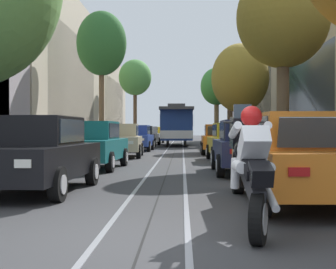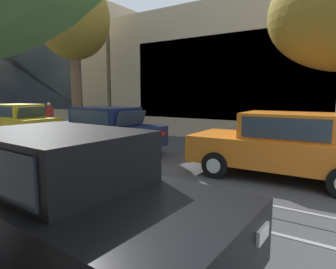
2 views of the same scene
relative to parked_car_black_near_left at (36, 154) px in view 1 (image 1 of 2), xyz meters
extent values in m
plane|color=#38383A|center=(2.59, 19.65, -0.80)|extent=(160.00, 160.00, 0.00)
cube|color=gray|center=(2.06, 23.61, -0.79)|extent=(0.08, 67.63, 0.01)
cube|color=gray|center=(3.12, 23.61, -0.79)|extent=(0.08, 67.63, 0.01)
cube|color=black|center=(2.59, 23.61, -0.80)|extent=(0.03, 67.63, 0.01)
cube|color=#BCAD93|center=(-6.84, 23.61, 4.58)|extent=(4.78, 19.58, 10.76)
cube|color=#2D3842|center=(-4.47, 23.61, 4.04)|extent=(0.04, 13.91, 6.46)
cube|color=#BCAD93|center=(-6.67, 43.49, 3.73)|extent=(4.43, 19.58, 9.06)
cube|color=#2D3842|center=(-4.47, 43.49, 3.28)|extent=(0.04, 13.91, 5.44)
cube|color=#2D3842|center=(9.64, 16.16, 2.40)|extent=(0.04, 10.43, 4.27)
cube|color=tan|center=(11.91, 31.07, 3.60)|extent=(4.57, 14.61, 8.80)
cube|color=#2D3842|center=(9.64, 31.07, 3.16)|extent=(0.04, 10.43, 5.28)
cube|color=gray|center=(11.78, 45.97, 4.49)|extent=(4.31, 14.61, 10.57)
cube|color=#2D3842|center=(9.64, 45.97, 3.96)|extent=(0.04, 10.43, 6.34)
cube|color=black|center=(0.00, -0.04, -0.15)|extent=(1.98, 4.37, 0.66)
cube|color=black|center=(0.00, 0.11, 0.48)|extent=(1.56, 2.13, 0.60)
cube|color=#2D3842|center=(-0.03, -0.73, 0.46)|extent=(1.34, 0.28, 0.47)
cube|color=#2D3842|center=(0.06, 1.29, 0.46)|extent=(1.30, 0.25, 0.45)
cube|color=#2D3842|center=(0.75, 0.08, 0.48)|extent=(0.11, 1.81, 0.47)
cube|color=#2D3842|center=(-0.74, 0.14, 0.48)|extent=(0.11, 1.81, 0.47)
cube|color=white|center=(0.46, -2.22, -0.05)|extent=(0.28, 0.05, 0.14)
cube|color=#B21414|center=(0.65, 2.09, -0.05)|extent=(0.28, 0.05, 0.12)
cube|color=#B21414|center=(-0.47, 2.14, -0.05)|extent=(0.28, 0.05, 0.12)
cylinder|color=black|center=(0.82, -1.41, -0.48)|extent=(0.23, 0.65, 0.64)
cylinder|color=silver|center=(0.93, -1.41, -0.48)|extent=(0.04, 0.35, 0.35)
cylinder|color=black|center=(0.93, 1.25, -0.48)|extent=(0.23, 0.65, 0.64)
cylinder|color=silver|center=(1.04, 1.25, -0.48)|extent=(0.04, 0.35, 0.35)
cylinder|color=black|center=(-0.82, 1.33, -0.48)|extent=(0.23, 0.65, 0.64)
cylinder|color=silver|center=(-0.93, 1.33, -0.48)|extent=(0.04, 0.35, 0.35)
cube|color=#196B70|center=(0.03, 5.97, -0.15)|extent=(1.97, 4.37, 0.66)
cube|color=#196B70|center=(0.03, 6.12, 0.48)|extent=(1.56, 2.12, 0.60)
cube|color=#2D3842|center=(0.00, 5.28, 0.46)|extent=(1.34, 0.27, 0.47)
cube|color=#2D3842|center=(0.08, 7.30, 0.46)|extent=(1.30, 0.25, 0.45)
cube|color=#2D3842|center=(0.78, 6.09, 0.48)|extent=(0.10, 1.81, 0.47)
cube|color=#2D3842|center=(-0.72, 6.15, 0.48)|extent=(0.10, 1.81, 0.47)
cube|color=white|center=(0.50, 3.79, -0.05)|extent=(0.28, 0.05, 0.14)
cube|color=#B21414|center=(0.67, 8.10, -0.05)|extent=(0.28, 0.05, 0.12)
cube|color=white|center=(-0.62, 3.83, -0.05)|extent=(0.28, 0.05, 0.14)
cube|color=#B21414|center=(-0.45, 8.15, -0.05)|extent=(0.28, 0.05, 0.12)
cylinder|color=black|center=(0.85, 4.60, -0.48)|extent=(0.23, 0.65, 0.64)
cylinder|color=silver|center=(0.96, 4.60, -0.48)|extent=(0.03, 0.35, 0.35)
cylinder|color=black|center=(-0.91, 4.67, -0.48)|extent=(0.23, 0.65, 0.64)
cylinder|color=silver|center=(-1.02, 4.67, -0.48)|extent=(0.03, 0.35, 0.35)
cylinder|color=black|center=(0.96, 7.26, -0.48)|extent=(0.23, 0.65, 0.64)
cylinder|color=silver|center=(1.07, 7.26, -0.48)|extent=(0.03, 0.35, 0.35)
cylinder|color=black|center=(-0.80, 7.33, -0.48)|extent=(0.23, 0.65, 0.64)
cylinder|color=silver|center=(-0.91, 7.34, -0.48)|extent=(0.03, 0.35, 0.35)
cube|color=#C1B28E|center=(0.15, 12.93, -0.15)|extent=(1.98, 4.37, 0.66)
cube|color=#C1B28E|center=(0.14, 13.08, 0.48)|extent=(1.56, 2.12, 0.60)
cube|color=#2D3842|center=(0.18, 12.24, 0.46)|extent=(1.34, 0.28, 0.47)
cube|color=#2D3842|center=(0.09, 14.26, 0.46)|extent=(1.30, 0.25, 0.45)
cube|color=#2D3842|center=(0.89, 13.11, 0.48)|extent=(0.11, 1.81, 0.47)
cube|color=#2D3842|center=(-0.61, 13.04, 0.48)|extent=(0.11, 1.81, 0.47)
cube|color=white|center=(0.80, 10.79, -0.05)|extent=(0.28, 0.05, 0.14)
cube|color=#B21414|center=(0.61, 15.11, -0.05)|extent=(0.28, 0.05, 0.12)
cube|color=white|center=(-0.32, 10.74, -0.05)|extent=(0.28, 0.05, 0.14)
cube|color=#B21414|center=(-0.50, 15.06, -0.05)|extent=(0.28, 0.05, 0.12)
cylinder|color=black|center=(1.08, 11.63, -0.48)|extent=(0.23, 0.65, 0.64)
cylinder|color=silver|center=(1.19, 11.64, -0.48)|extent=(0.03, 0.35, 0.35)
cylinder|color=black|center=(-0.67, 11.56, -0.48)|extent=(0.23, 0.65, 0.64)
cylinder|color=silver|center=(-0.78, 11.55, -0.48)|extent=(0.03, 0.35, 0.35)
cylinder|color=black|center=(0.97, 14.30, -0.48)|extent=(0.23, 0.65, 0.64)
cylinder|color=silver|center=(1.08, 14.30, -0.48)|extent=(0.03, 0.35, 0.35)
cylinder|color=black|center=(-0.79, 14.22, -0.48)|extent=(0.23, 0.65, 0.64)
cylinder|color=silver|center=(-0.90, 14.22, -0.48)|extent=(0.03, 0.35, 0.35)
cube|color=#233D93|center=(0.23, 19.65, -0.15)|extent=(1.89, 4.34, 0.66)
cube|color=#233D93|center=(0.23, 19.80, 0.48)|extent=(1.52, 2.10, 0.60)
cube|color=#2D3842|center=(0.21, 18.96, 0.46)|extent=(1.34, 0.25, 0.47)
cube|color=#2D3842|center=(0.26, 20.98, 0.46)|extent=(1.30, 0.23, 0.45)
cube|color=#2D3842|center=(0.98, 19.79, 0.48)|extent=(0.07, 1.81, 0.47)
cube|color=#2D3842|center=(-0.52, 19.82, 0.48)|extent=(0.07, 1.81, 0.47)
cube|color=white|center=(0.74, 17.48, -0.05)|extent=(0.28, 0.05, 0.14)
cube|color=#B21414|center=(0.83, 21.80, -0.05)|extent=(0.28, 0.05, 0.12)
cube|color=white|center=(-0.38, 17.50, -0.05)|extent=(0.28, 0.05, 0.14)
cube|color=#B21414|center=(-0.28, 21.82, -0.05)|extent=(0.28, 0.05, 0.12)
cylinder|color=black|center=(1.08, 18.30, -0.48)|extent=(0.21, 0.64, 0.64)
cylinder|color=silver|center=(1.19, 18.30, -0.48)|extent=(0.03, 0.35, 0.35)
cylinder|color=black|center=(-0.68, 18.34, -0.48)|extent=(0.21, 0.64, 0.64)
cylinder|color=silver|center=(-0.79, 18.34, -0.48)|extent=(0.03, 0.35, 0.35)
cylinder|color=black|center=(1.14, 20.97, -0.48)|extent=(0.21, 0.64, 0.64)
cylinder|color=silver|center=(1.25, 20.96, -0.48)|extent=(0.03, 0.35, 0.35)
cylinder|color=black|center=(-0.62, 21.00, -0.48)|extent=(0.21, 0.64, 0.64)
cylinder|color=silver|center=(-0.73, 21.01, -0.48)|extent=(0.03, 0.35, 0.35)
cube|color=black|center=(0.05, 26.01, -0.15)|extent=(1.92, 4.35, 0.66)
cube|color=black|center=(0.05, 26.16, 0.48)|extent=(1.53, 2.11, 0.60)
cube|color=#2D3842|center=(0.07, 25.32, 0.46)|extent=(1.34, 0.26, 0.47)
cube|color=#2D3842|center=(0.01, 27.34, 0.46)|extent=(1.30, 0.23, 0.45)
cube|color=#2D3842|center=(0.79, 26.18, 0.48)|extent=(0.08, 1.81, 0.47)
cube|color=#2D3842|center=(-0.70, 26.14, 0.48)|extent=(0.08, 1.81, 0.47)
cube|color=white|center=(0.67, 23.87, -0.05)|extent=(0.28, 0.05, 0.14)
cube|color=#B21414|center=(0.54, 28.19, -0.05)|extent=(0.28, 0.05, 0.12)
cube|color=white|center=(-0.45, 23.84, -0.05)|extent=(0.28, 0.05, 0.14)
cube|color=#B21414|center=(-0.57, 28.15, -0.05)|extent=(0.28, 0.05, 0.12)
cylinder|color=black|center=(0.97, 24.70, -0.48)|extent=(0.22, 0.65, 0.64)
cylinder|color=silver|center=(1.08, 24.71, -0.48)|extent=(0.03, 0.35, 0.35)
cylinder|color=black|center=(-0.79, 24.65, -0.48)|extent=(0.22, 0.65, 0.64)
cylinder|color=silver|center=(-0.90, 24.65, -0.48)|extent=(0.03, 0.35, 0.35)
cylinder|color=black|center=(0.89, 27.37, -0.48)|extent=(0.22, 0.65, 0.64)
cylinder|color=silver|center=(1.00, 27.37, -0.48)|extent=(0.03, 0.35, 0.35)
cylinder|color=black|center=(-0.87, 27.32, -0.48)|extent=(0.22, 0.65, 0.64)
cylinder|color=silver|center=(-0.98, 27.31, -0.48)|extent=(0.03, 0.35, 0.35)
cube|color=#B7B7BC|center=(0.15, 32.07, -0.15)|extent=(1.90, 4.34, 0.66)
cube|color=#B7B7BC|center=(0.14, 32.22, 0.48)|extent=(1.53, 2.10, 0.60)
cube|color=#2D3842|center=(0.16, 31.38, 0.46)|extent=(1.34, 0.25, 0.47)
cube|color=#2D3842|center=(0.11, 33.40, 0.46)|extent=(1.30, 0.23, 0.45)
cube|color=#2D3842|center=(0.89, 32.24, 0.48)|extent=(0.07, 1.81, 0.47)
cube|color=#2D3842|center=(-0.60, 32.20, 0.48)|extent=(0.07, 1.81, 0.47)
cube|color=white|center=(0.76, 29.92, -0.05)|extent=(0.28, 0.05, 0.14)
cube|color=#B21414|center=(0.65, 34.24, -0.05)|extent=(0.28, 0.05, 0.12)
cube|color=white|center=(-0.36, 29.89, -0.05)|extent=(0.28, 0.05, 0.14)
cube|color=#B21414|center=(-0.46, 34.21, -0.05)|extent=(0.28, 0.05, 0.12)
cylinder|color=black|center=(1.06, 30.76, -0.48)|extent=(0.22, 0.64, 0.64)
cylinder|color=silver|center=(1.17, 30.76, -0.48)|extent=(0.03, 0.35, 0.35)
cylinder|color=black|center=(-0.70, 30.71, -0.48)|extent=(0.22, 0.64, 0.64)
cylinder|color=silver|center=(-0.81, 30.71, -0.48)|extent=(0.03, 0.35, 0.35)
cylinder|color=black|center=(0.99, 33.42, -0.48)|extent=(0.22, 0.64, 0.64)
cylinder|color=silver|center=(1.10, 33.42, -0.48)|extent=(0.03, 0.35, 0.35)
cylinder|color=black|center=(-0.77, 33.38, -0.48)|extent=(0.22, 0.64, 0.64)
cylinder|color=silver|center=(-0.88, 33.38, -0.48)|extent=(0.03, 0.35, 0.35)
cube|color=gold|center=(0.25, 38.65, -0.15)|extent=(1.93, 4.35, 0.66)
cube|color=gold|center=(0.24, 38.80, 0.48)|extent=(1.54, 2.11, 0.60)
cube|color=#2D3842|center=(0.27, 37.96, 0.46)|extent=(1.34, 0.26, 0.47)
cube|color=#2D3842|center=(0.20, 39.98, 0.46)|extent=(1.30, 0.24, 0.45)
cube|color=#2D3842|center=(0.99, 38.82, 0.48)|extent=(0.09, 1.81, 0.47)
cube|color=#2D3842|center=(-0.51, 38.78, 0.48)|extent=(0.09, 1.81, 0.47)
cube|color=white|center=(0.87, 36.51, -0.05)|extent=(0.28, 0.05, 0.14)
cube|color=#B21414|center=(0.74, 40.83, -0.05)|extent=(0.28, 0.05, 0.12)
cube|color=white|center=(-0.25, 36.47, -0.05)|extent=(0.28, 0.05, 0.14)
cube|color=#B21414|center=(-0.38, 40.79, -0.05)|extent=(0.28, 0.05, 0.12)
cylinder|color=black|center=(1.17, 37.34, -0.48)|extent=(0.22, 0.65, 0.64)
cylinder|color=silver|center=(1.28, 37.35, -0.48)|extent=(0.03, 0.35, 0.35)
cylinder|color=black|center=(-0.59, 37.29, -0.48)|extent=(0.22, 0.65, 0.64)
cylinder|color=silver|center=(-0.70, 37.29, -0.48)|extent=(0.03, 0.35, 0.35)
cylinder|color=black|center=(1.08, 40.01, -0.48)|extent=(0.22, 0.65, 0.64)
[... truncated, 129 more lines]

